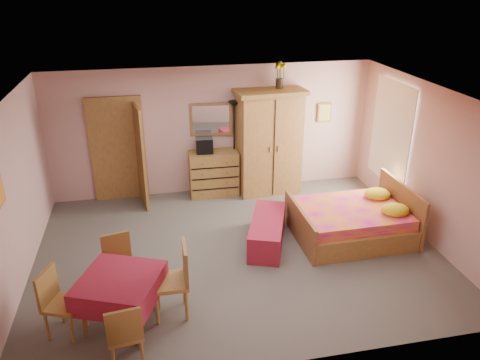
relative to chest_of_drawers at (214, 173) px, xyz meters
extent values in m
plane|color=#5F5B54|center=(0.05, -2.25, -0.46)|extent=(6.50, 6.50, 0.00)
plane|color=brown|center=(0.05, -2.25, 2.14)|extent=(6.50, 6.50, 0.00)
cube|color=tan|center=(0.05, 0.25, 0.84)|extent=(6.50, 0.10, 2.60)
cube|color=tan|center=(0.05, -4.75, 0.84)|extent=(6.50, 0.10, 2.60)
cube|color=tan|center=(-3.20, -2.25, 0.84)|extent=(0.10, 5.00, 2.60)
cube|color=tan|center=(3.30, -2.25, 0.84)|extent=(0.10, 5.00, 2.60)
cube|color=#9E6B35|center=(-1.85, 0.22, 0.56)|extent=(1.06, 0.12, 2.15)
cube|color=white|center=(3.26, -1.05, 0.99)|extent=(0.08, 1.40, 1.95)
cube|color=#D8BF59|center=(2.40, 0.22, 1.09)|extent=(0.30, 0.04, 0.40)
cube|color=olive|center=(0.00, 0.00, 0.00)|extent=(0.99, 0.51, 0.93)
cube|color=silver|center=(0.00, 0.21, 1.09)|extent=(0.85, 0.12, 0.67)
cube|color=black|center=(-0.17, 0.00, 0.62)|extent=(0.34, 0.25, 0.31)
cube|color=black|center=(0.45, 0.10, 0.49)|extent=(0.29, 0.29, 1.92)
cube|color=#A67038|center=(1.14, -0.07, 0.61)|extent=(1.42, 0.81, 2.15)
cube|color=yellow|center=(1.35, 0.04, 1.95)|extent=(0.21, 0.21, 0.52)
cube|color=#CF148A|center=(2.05, -2.17, -0.02)|extent=(1.95, 1.55, 0.90)
cube|color=maroon|center=(0.59, -2.11, -0.23)|extent=(0.97, 1.49, 0.47)
cube|color=maroon|center=(-1.76, -3.64, -0.11)|extent=(1.26, 1.26, 0.71)
cube|color=#A57238|center=(-1.70, -4.34, -0.02)|extent=(0.45, 0.45, 0.88)
cube|color=olive|center=(-1.78, -3.01, -0.02)|extent=(0.48, 0.48, 0.89)
cube|color=#B07C3B|center=(-2.45, -3.70, -0.01)|extent=(0.54, 0.54, 0.91)
cube|color=#AD7D3A|center=(-1.13, -3.58, 0.05)|extent=(0.48, 0.48, 1.03)
camera|label=1|loc=(-1.25, -8.73, 3.75)|focal=35.00mm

